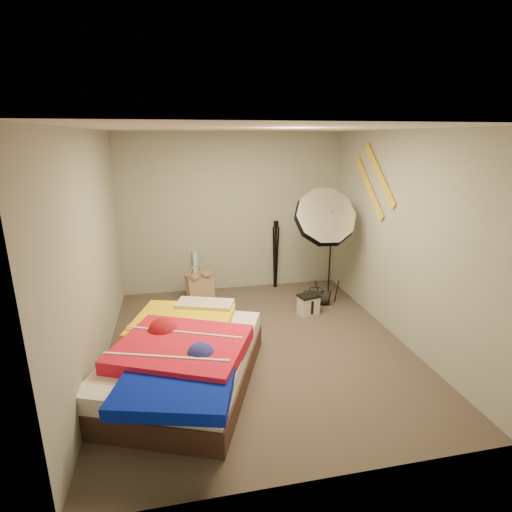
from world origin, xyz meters
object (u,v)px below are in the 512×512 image
object	(u,v)px
duffel_bag	(316,297)
photo_umbrella	(324,219)
wrapping_roll	(195,273)
bed	(183,359)
camera_tripod	(276,250)
tote_bag	(200,286)
camera_case	(308,305)

from	to	relation	value
duffel_bag	photo_umbrella	size ratio (longest dim) A/B	0.19
wrapping_roll	bed	world-z (taller)	wrapping_roll
photo_umbrella	camera_tripod	world-z (taller)	photo_umbrella
tote_bag	wrapping_roll	xyz separation A→B (m)	(-0.05, 0.31, 0.12)
tote_bag	wrapping_roll	distance (m)	0.33
bed	duffel_bag	bearing A→B (deg)	39.25
wrapping_roll	bed	xyz separation A→B (m)	(-0.27, -2.48, -0.06)
camera_case	bed	xyz separation A→B (m)	(-1.78, -1.33, 0.14)
duffel_bag	camera_case	bearing A→B (deg)	-111.00
wrapping_roll	camera_tripod	bearing A→B (deg)	-1.02
duffel_bag	photo_umbrella	xyz separation A→B (m)	(0.05, -0.06, 1.21)
duffel_bag	camera_tripod	distance (m)	1.07
camera_case	camera_tripod	world-z (taller)	camera_tripod
wrapping_roll	duffel_bag	world-z (taller)	wrapping_roll
camera_case	wrapping_roll	bearing A→B (deg)	128.39
wrapping_roll	duffel_bag	xyz separation A→B (m)	(1.73, -0.85, -0.22)
wrapping_roll	bed	size ratio (longest dim) A/B	0.29
camera_case	photo_umbrella	world-z (taller)	photo_umbrella
photo_umbrella	camera_case	bearing A→B (deg)	-137.35
tote_bag	camera_case	world-z (taller)	tote_bag
wrapping_roll	camera_tripod	distance (m)	1.35
camera_case	photo_umbrella	distance (m)	1.24
bed	camera_tripod	world-z (taller)	camera_tripod
bed	photo_umbrella	size ratio (longest dim) A/B	1.26
duffel_bag	camera_tripod	xyz separation A→B (m)	(-0.42, 0.82, 0.54)
camera_tripod	wrapping_roll	bearing A→B (deg)	178.98
tote_bag	camera_tripod	size ratio (longest dim) A/B	0.38
tote_bag	camera_tripod	bearing A→B (deg)	-12.25
tote_bag	bed	bearing A→B (deg)	-123.19
wrapping_roll	bed	distance (m)	2.50
camera_case	duffel_bag	size ratio (longest dim) A/B	0.75
wrapping_roll	camera_case	distance (m)	1.91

